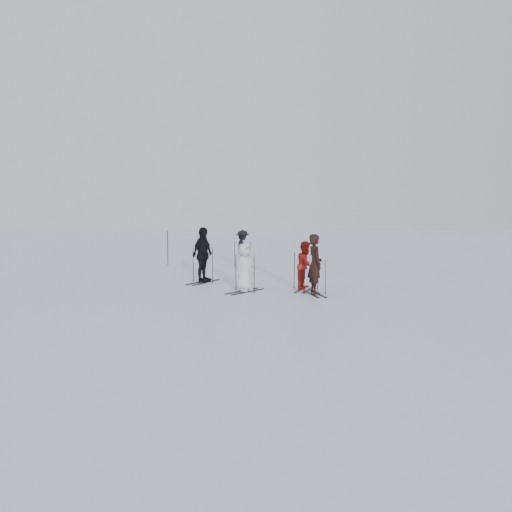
# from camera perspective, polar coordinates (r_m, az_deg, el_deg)

# --- Properties ---
(ground) EXTENTS (120.00, 120.00, 0.00)m
(ground) POSITION_cam_1_polar(r_m,az_deg,el_deg) (17.30, 0.22, -3.58)
(ground) COLOR silver
(ground) RESTS_ON ground
(skier_near_dark) EXTENTS (0.53, 0.73, 1.87)m
(skier_near_dark) POSITION_cam_1_polar(r_m,az_deg,el_deg) (15.75, 6.76, -1.00)
(skier_near_dark) COLOR black
(skier_near_dark) RESTS_ON ground
(skier_red) EXTENTS (0.85, 0.95, 1.59)m
(skier_red) POSITION_cam_1_polar(r_m,az_deg,el_deg) (16.76, 5.70, -1.13)
(skier_red) COLOR #A71A12
(skier_red) RESTS_ON ground
(skier_grey) EXTENTS (0.88, 0.90, 1.56)m
(skier_grey) POSITION_cam_1_polar(r_m,az_deg,el_deg) (16.19, -1.28, -1.36)
(skier_grey) COLOR silver
(skier_grey) RESTS_ON ground
(skier_uphill_left) EXTENTS (1.01, 1.27, 2.02)m
(skier_uphill_left) POSITION_cam_1_polar(r_m,az_deg,el_deg) (18.48, -6.11, 0.08)
(skier_uphill_left) COLOR black
(skier_uphill_left) RESTS_ON ground
(skier_uphill_far) EXTENTS (0.72, 1.16, 1.73)m
(skier_uphill_far) POSITION_cam_1_polar(r_m,az_deg,el_deg) (24.08, -1.54, 0.84)
(skier_uphill_far) COLOR black
(skier_uphill_far) RESTS_ON ground
(skis_near_dark) EXTENTS (1.64, 1.01, 1.13)m
(skis_near_dark) POSITION_cam_1_polar(r_m,az_deg,el_deg) (15.79, 6.74, -2.34)
(skis_near_dark) COLOR black
(skis_near_dark) RESTS_ON ground
(skis_red) EXTENTS (1.98, 1.54, 1.28)m
(skis_red) POSITION_cam_1_polar(r_m,az_deg,el_deg) (16.78, 5.70, -1.65)
(skis_red) COLOR black
(skis_red) RESTS_ON ground
(skis_grey) EXTENTS (1.88, 1.81, 1.25)m
(skis_grey) POSITION_cam_1_polar(r_m,az_deg,el_deg) (16.21, -1.28, -1.92)
(skis_grey) COLOR black
(skis_grey) RESTS_ON ground
(skis_uphill_left) EXTENTS (2.11, 1.78, 1.36)m
(skis_uphill_left) POSITION_cam_1_polar(r_m,az_deg,el_deg) (18.51, -6.10, -0.94)
(skis_uphill_left) COLOR black
(skis_uphill_left) RESTS_ON ground
(skis_uphill_far) EXTENTS (1.80, 1.04, 1.27)m
(skis_uphill_far) POSITION_cam_1_polar(r_m,az_deg,el_deg) (24.10, -1.53, 0.30)
(skis_uphill_far) COLOR black
(skis_uphill_far) RESTS_ON ground
(piste_marker) EXTENTS (0.04, 0.04, 1.71)m
(piste_marker) POSITION_cam_1_polar(r_m,az_deg,el_deg) (25.09, -10.06, 0.90)
(piste_marker) COLOR black
(piste_marker) RESTS_ON ground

